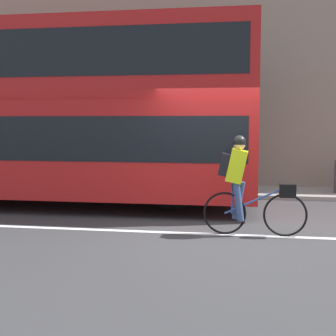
{
  "coord_description": "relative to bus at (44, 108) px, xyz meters",
  "views": [
    {
      "loc": [
        0.37,
        -7.75,
        1.87
      ],
      "look_at": [
        -1.02,
        0.97,
        1.0
      ],
      "focal_mm": 50.0,
      "sensor_mm": 36.0,
      "label": 1
    }
  ],
  "objects": [
    {
      "name": "ground_plane",
      "position": [
        4.01,
        -2.17,
        -2.19
      ],
      "size": [
        80.0,
        80.0,
        0.0
      ],
      "primitive_type": "plane",
      "color": "#38383A"
    },
    {
      "name": "bus",
      "position": [
        0.0,
        0.0,
        0.0
      ],
      "size": [
        9.35,
        2.54,
        3.96
      ],
      "color": "black",
      "rests_on": "ground_plane"
    },
    {
      "name": "sidewalk_curb",
      "position": [
        4.01,
        2.36,
        -2.14
      ],
      "size": [
        60.0,
        1.76,
        0.1
      ],
      "color": "gray",
      "rests_on": "ground_plane"
    },
    {
      "name": "cyclist_on_bike",
      "position": [
        4.42,
        -2.18,
        -1.3
      ],
      "size": [
        1.7,
        0.32,
        1.66
      ],
      "color": "black",
      "rests_on": "ground_plane"
    },
    {
      "name": "road_center_line",
      "position": [
        4.01,
        -2.22,
        -2.19
      ],
      "size": [
        50.0,
        0.14,
        0.01
      ],
      "primitive_type": "cube",
      "color": "silver",
      "rests_on": "ground_plane"
    },
    {
      "name": "building_facade",
      "position": [
        4.01,
        3.39,
        1.09
      ],
      "size": [
        60.0,
        0.3,
        6.56
      ],
      "color": "gray",
      "rests_on": "ground_plane"
    }
  ]
}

